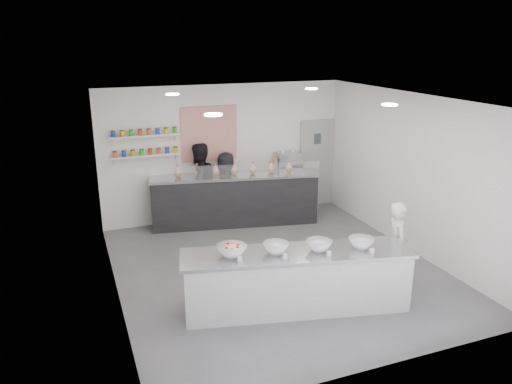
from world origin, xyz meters
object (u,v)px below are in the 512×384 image
prep_counter (297,280)px  espresso_ledge (291,191)px  woman_prep (397,244)px  espresso_machine (288,163)px  staff_right (227,187)px  back_bar (235,200)px  staff_left (199,185)px

prep_counter → espresso_ledge: bearing=78.9°
woman_prep → espresso_machine: bearing=20.7°
staff_right → prep_counter: bearing=95.8°
espresso_ledge → staff_right: (-1.62, -0.12, 0.31)m
espresso_machine → woman_prep: woman_prep is taller
back_bar → staff_right: size_ratio=2.30×
staff_right → espresso_machine: bearing=-167.2°
back_bar → prep_counter: bearing=-83.2°
back_bar → staff_right: bearing=124.2°
espresso_ledge → espresso_machine: size_ratio=2.24×
back_bar → espresso_ledge: back_bar is taller
espresso_ledge → staff_right: staff_right is taller
prep_counter → staff_right: size_ratio=2.19×
espresso_ledge → espresso_machine: 0.71m
back_bar → espresso_ledge: (1.52, 0.37, -0.08)m
back_bar → staff_left: staff_left is taller
prep_counter → espresso_machine: (1.72, 4.11, 0.71)m
espresso_ledge → staff_left: size_ratio=0.71×
back_bar → staff_right: staff_right is taller
espresso_machine → woman_prep: size_ratio=0.40×
back_bar → staff_left: bearing=172.2°
prep_counter → staff_left: size_ratio=1.89×
espresso_machine → staff_right: 1.59m
back_bar → woman_prep: bearing=-55.5°
prep_counter → back_bar: size_ratio=0.95×
staff_left → staff_right: staff_left is taller
back_bar → staff_right: (-0.11, 0.25, 0.23)m
prep_counter → espresso_ledge: size_ratio=2.66×
espresso_ledge → espresso_machine: (-0.09, 0.00, 0.70)m
espresso_machine → staff_left: bearing=-176.9°
staff_left → staff_right: size_ratio=1.16×
woman_prep → staff_right: (-1.67, 3.89, 0.06)m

